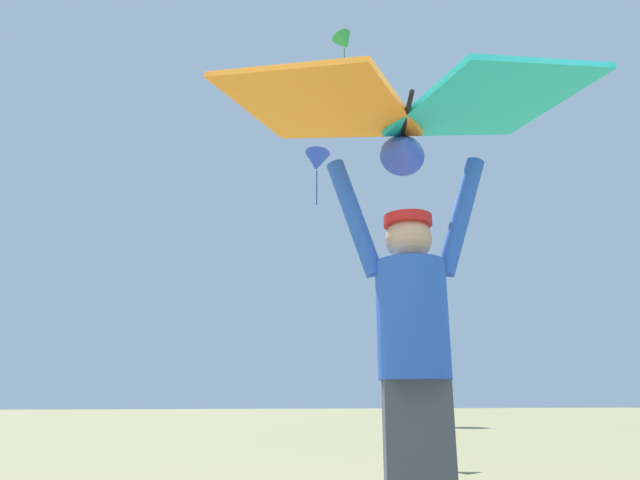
{
  "coord_description": "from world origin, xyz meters",
  "views": [
    {
      "loc": [
        -1.03,
        -2.32,
        0.72
      ],
      "look_at": [
        0.14,
        1.61,
        1.92
      ],
      "focal_mm": 31.1,
      "sensor_mm": 36.0,
      "label": 1
    }
  ],
  "objects_px": {
    "held_stunt_kite": "(405,113)",
    "distant_kite_green_low_right": "(344,42)",
    "distant_kite_blue_high_right": "(317,162)",
    "kite_flyer_person": "(414,354)",
    "marker_flag": "(389,327)"
  },
  "relations": [
    {
      "from": "held_stunt_kite",
      "to": "distant_kite_green_low_right",
      "type": "height_order",
      "value": "distant_kite_green_low_right"
    },
    {
      "from": "distant_kite_blue_high_right",
      "to": "distant_kite_green_low_right",
      "type": "bearing_deg",
      "value": 48.75
    },
    {
      "from": "kite_flyer_person",
      "to": "distant_kite_blue_high_right",
      "type": "xyz_separation_m",
      "value": [
        5.78,
        21.45,
        11.05
      ]
    },
    {
      "from": "held_stunt_kite",
      "to": "distant_kite_green_low_right",
      "type": "distance_m",
      "value": 32.16
    },
    {
      "from": "kite_flyer_person",
      "to": "held_stunt_kite",
      "type": "xyz_separation_m",
      "value": [
        -0.03,
        -0.08,
        1.21
      ]
    },
    {
      "from": "kite_flyer_person",
      "to": "distant_kite_green_low_right",
      "type": "distance_m",
      "value": 32.83
    },
    {
      "from": "distant_kite_green_low_right",
      "to": "marker_flag",
      "type": "xyz_separation_m",
      "value": [
        -6.44,
        -19.81,
        -19.63
      ]
    },
    {
      "from": "marker_flag",
      "to": "distant_kite_blue_high_right",
      "type": "bearing_deg",
      "value": 77.01
    },
    {
      "from": "kite_flyer_person",
      "to": "held_stunt_kite",
      "type": "bearing_deg",
      "value": -108.84
    },
    {
      "from": "held_stunt_kite",
      "to": "distant_kite_green_low_right",
      "type": "bearing_deg",
      "value": 71.14
    },
    {
      "from": "kite_flyer_person",
      "to": "distant_kite_green_low_right",
      "type": "height_order",
      "value": "distant_kite_green_low_right"
    },
    {
      "from": "distant_kite_green_low_right",
      "to": "marker_flag",
      "type": "distance_m",
      "value": 28.63
    },
    {
      "from": "held_stunt_kite",
      "to": "marker_flag",
      "type": "distance_m",
      "value": 5.01
    },
    {
      "from": "distant_kite_green_low_right",
      "to": "marker_flag",
      "type": "relative_size",
      "value": 1.49
    },
    {
      "from": "distant_kite_blue_high_right",
      "to": "marker_flag",
      "type": "relative_size",
      "value": 1.45
    }
  ]
}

